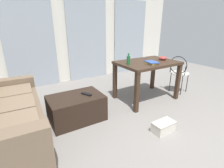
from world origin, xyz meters
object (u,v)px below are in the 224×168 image
at_px(couch, 7,119).
at_px(shoebox, 163,127).
at_px(book_stack, 152,63).
at_px(wire_chair, 179,70).
at_px(scissors, 145,58).
at_px(bowl, 163,58).
at_px(craft_table, 147,67).
at_px(tv_remote_primary, 86,94).
at_px(bottle_near, 128,60).
at_px(coffee_table, 76,108).

height_order(couch, shoebox, couch).
xyz_separation_m(book_stack, shoebox, (-0.50, -0.85, -0.73)).
distance_m(wire_chair, book_stack, 0.95).
distance_m(couch, wire_chair, 3.34).
bearing_deg(shoebox, wire_chair, 32.55).
bearing_deg(scissors, bowl, -58.34).
distance_m(craft_table, tv_remote_primary, 1.38).
bearing_deg(book_stack, couch, 175.85).
bearing_deg(couch, book_stack, -4.15).
xyz_separation_m(couch, bowl, (2.88, -0.04, 0.53)).
xyz_separation_m(craft_table, bowl, (0.38, -0.03, 0.16)).
bearing_deg(tv_remote_primary, wire_chair, -27.42).
bearing_deg(book_stack, tv_remote_primary, 175.25).
height_order(bottle_near, shoebox, bottle_near).
relative_size(couch, wire_chair, 2.34).
distance_m(couch, coffee_table, 0.97).
bearing_deg(wire_chair, bowl, 168.50).
relative_size(coffee_table, bottle_near, 4.15).
bearing_deg(wire_chair, bottle_near, 174.26).
distance_m(book_stack, scissors, 0.52).
bearing_deg(craft_table, scissors, 55.74).
distance_m(coffee_table, shoebox, 1.38).
distance_m(couch, book_stack, 2.49).
distance_m(wire_chair, tv_remote_primary, 2.19).
distance_m(wire_chair, bottle_near, 1.36).
relative_size(craft_table, bowl, 7.17).
distance_m(coffee_table, bottle_near, 1.25).
distance_m(wire_chair, scissors, 0.81).
relative_size(coffee_table, shoebox, 2.52).
height_order(bottle_near, bowl, bottle_near).
bearing_deg(book_stack, bowl, 17.33).
bearing_deg(bowl, wire_chair, -11.50).
height_order(wire_chair, scissors, wire_chair).
bearing_deg(craft_table, wire_chair, -8.54).
bearing_deg(bowl, coffee_table, -179.97).
xyz_separation_m(couch, bottle_near, (2.02, 0.00, 0.58)).
bearing_deg(scissors, shoebox, -120.16).
distance_m(scissors, tv_remote_primary, 1.62).
relative_size(couch, book_stack, 7.27).
xyz_separation_m(bottle_near, bowl, (0.85, -0.04, -0.04)).
height_order(craft_table, book_stack, book_stack).
bearing_deg(bowl, shoebox, -133.85).
relative_size(bottle_near, scissors, 1.68).
relative_size(craft_table, bottle_near, 5.76).
bearing_deg(tv_remote_primary, coffee_table, 143.47).
bearing_deg(wire_chair, shoebox, -147.45).
height_order(wire_chair, shoebox, wire_chair).
height_order(couch, book_stack, book_stack).
bearing_deg(bowl, craft_table, 175.03).
xyz_separation_m(bottle_near, book_stack, (0.40, -0.18, -0.06)).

